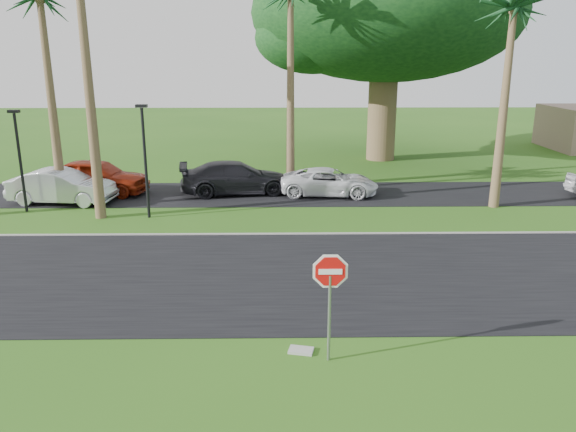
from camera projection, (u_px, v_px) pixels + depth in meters
The scene contains 15 objects.
ground at pixel (301, 303), 15.29m from camera, with size 120.00×120.00×0.00m, color #285515.
road at pixel (298, 275), 17.21m from camera, with size 120.00×8.00×0.02m, color black.
parking_strip at pixel (291, 194), 27.31m from camera, with size 120.00×5.00×0.02m, color black.
curb at pixel (295, 234), 21.10m from camera, with size 120.00×0.12×0.06m, color gray.
stop_sign_near at pixel (330, 286), 11.93m from camera, with size 1.05×0.07×2.62m.
palm_left_mid at pixel (40, 1), 23.32m from camera, with size 5.00×5.00×10.00m.
palm_right_near at pixel (514, 12), 22.79m from camera, with size 5.00×5.00×9.50m.
canopy_tree at pixel (387, 14), 34.07m from camera, with size 16.50×16.50×13.12m.
streetlight_left at pixel (19, 154), 23.56m from camera, with size 0.45×0.25×4.34m.
streetlight_right at pixel (145, 154), 22.64m from camera, with size 0.45×0.25×4.64m.
car_silver at pixel (62, 187), 25.34m from camera, with size 1.64×4.70×1.55m, color #B8BCC0.
car_red at pixel (97, 177), 27.06m from camera, with size 2.02×5.01×1.71m, color maroon.
car_dark at pixel (236, 178), 27.15m from camera, with size 2.19×5.38×1.56m, color black.
car_minivan at pixel (329, 182), 26.87m from camera, with size 2.14×4.64×1.29m, color silver.
utility_slab at pixel (301, 350), 12.75m from camera, with size 0.55×0.35×0.06m, color #9C9C94.
Camera 1 is at (-0.57, -14.05, 6.48)m, focal length 35.00 mm.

